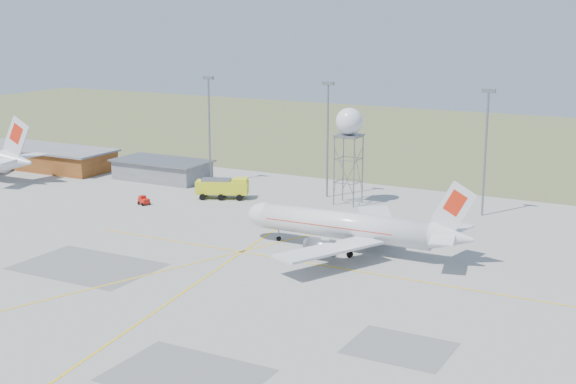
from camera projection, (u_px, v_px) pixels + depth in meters
The scene contains 11 objects.
ground at pixel (135, 336), 82.10m from camera, with size 400.00×400.00×0.00m, color #A09F9A.
grass_strip at pixel (490, 143), 202.11m from camera, with size 400.00×120.00×0.03m, color #596839.
building_orange at pixel (42, 157), 169.64m from camera, with size 33.00×12.00×4.30m.
building_grey at pixel (162, 170), 157.45m from camera, with size 19.00×10.00×3.90m.
mast_a at pixel (209, 121), 152.28m from camera, with size 2.20×0.50×20.50m.
mast_b at pixel (328, 130), 140.66m from camera, with size 2.20×0.50×20.50m.
mast_c at pixel (486, 142), 127.64m from camera, with size 2.20×0.50×20.50m.
airliner_main at pixel (349, 227), 110.22m from camera, with size 33.45×32.54×11.38m.
radar_tower at pixel (349, 151), 135.99m from camera, with size 4.59×4.59×16.62m.
fire_truck at pixel (224, 189), 141.66m from camera, with size 9.63×6.52×3.67m.
baggage_tug at pixel (144, 201), 137.38m from camera, with size 2.28×2.09×1.52m.
Camera 1 is at (50.43, -60.03, 32.52)m, focal length 50.00 mm.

